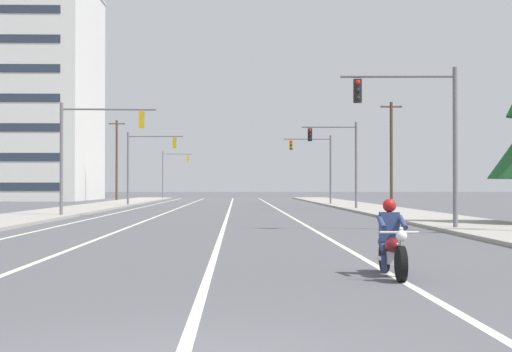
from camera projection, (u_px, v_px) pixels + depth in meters
lane_stripe_center at (229, 210)px, 52.02m from camera, size 0.16×100.00×0.01m
lane_stripe_left at (172, 210)px, 51.92m from camera, size 0.16×100.00×0.01m
lane_stripe_right at (280, 210)px, 52.10m from camera, size 0.16×100.00×0.01m
lane_stripe_far_left at (128, 210)px, 51.84m from camera, size 0.16×100.00×0.01m
sidewalk_kerb_right at (392, 212)px, 47.28m from camera, size 4.40×110.00×0.14m
sidewalk_kerb_left at (60, 212)px, 46.76m from camera, size 4.40×110.00×0.14m
motorcycle_with_rider at (392, 245)px, 14.17m from camera, size 0.70×2.19×1.46m
traffic_signal_near_right at (422, 123)px, 28.49m from camera, size 4.42×0.37×6.20m
traffic_signal_near_left at (89, 141)px, 40.76m from camera, size 5.16×0.46×6.20m
traffic_signal_mid_right at (341, 153)px, 53.09m from camera, size 3.93×0.37×6.20m
traffic_signal_mid_left at (144, 157)px, 63.13m from camera, size 4.70×0.45×6.20m
traffic_signal_far_right at (317, 159)px, 66.72m from camera, size 4.23×0.41×6.20m
traffic_signal_far_left at (171, 168)px, 98.01m from camera, size 3.93×0.46×6.20m
utility_pole_right_far at (391, 152)px, 63.23m from camera, size 1.82×0.26×8.74m
utility_pole_left_far at (117, 159)px, 85.16m from camera, size 1.82×0.26×9.12m
apartment_building_far_left_block at (8, 92)px, 90.45m from camera, size 20.24×18.72×26.02m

